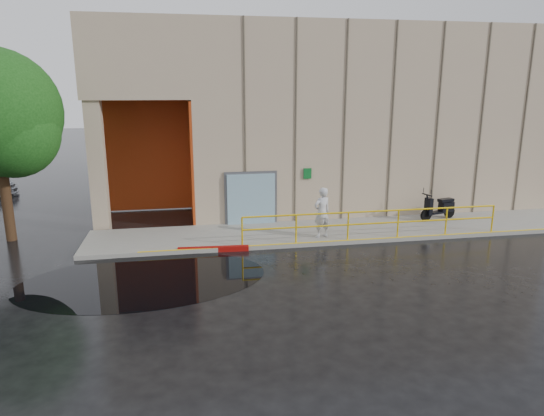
{
  "coord_description": "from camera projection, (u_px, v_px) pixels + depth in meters",
  "views": [
    {
      "loc": [
        -2.35,
        -12.69,
        5.41
      ],
      "look_at": [
        0.51,
        3.0,
        1.47
      ],
      "focal_mm": 32.0,
      "sensor_mm": 36.0,
      "label": 1
    }
  ],
  "objects": [
    {
      "name": "ground",
      "position": [
        273.0,
        284.0,
        13.82
      ],
      "size": [
        120.0,
        120.0,
        0.0
      ],
      "primitive_type": "plane",
      "color": "black",
      "rests_on": "ground"
    },
    {
      "name": "sidewalk",
      "position": [
        353.0,
        230.0,
        18.8
      ],
      "size": [
        20.0,
        3.0,
        0.15
      ],
      "primitive_type": "cube",
      "color": "gray",
      "rests_on": "ground"
    },
    {
      "name": "building",
      "position": [
        334.0,
        113.0,
        24.2
      ],
      "size": [
        20.0,
        10.17,
        8.0
      ],
      "color": "tan",
      "rests_on": "ground"
    },
    {
      "name": "guardrail",
      "position": [
        373.0,
        224.0,
        17.41
      ],
      "size": [
        9.56,
        0.06,
        1.03
      ],
      "color": "#E6B80C",
      "rests_on": "sidewalk"
    },
    {
      "name": "person",
      "position": [
        322.0,
        212.0,
        17.47
      ],
      "size": [
        0.78,
        0.64,
        1.84
      ],
      "primitive_type": "imported",
      "rotation": [
        0.0,
        0.0,
        3.49
      ],
      "color": "silver",
      "rests_on": "sidewalk"
    },
    {
      "name": "scooter",
      "position": [
        439.0,
        201.0,
        19.88
      ],
      "size": [
        1.78,
        0.96,
        1.35
      ],
      "rotation": [
        0.0,
        0.0,
        0.25
      ],
      "color": "black",
      "rests_on": "sidewalk"
    },
    {
      "name": "red_curb",
      "position": [
        213.0,
        249.0,
        16.5
      ],
      "size": [
        2.41,
        0.34,
        0.18
      ],
      "primitive_type": "cube",
      "rotation": [
        0.0,
        0.0,
        -0.06
      ],
      "color": "maroon",
      "rests_on": "ground"
    },
    {
      "name": "puddle",
      "position": [
        144.0,
        279.0,
        14.12
      ],
      "size": [
        7.46,
        4.94,
        0.01
      ],
      "primitive_type": "cube",
      "rotation": [
        0.0,
        0.0,
        0.08
      ],
      "color": "black",
      "rests_on": "ground"
    }
  ]
}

